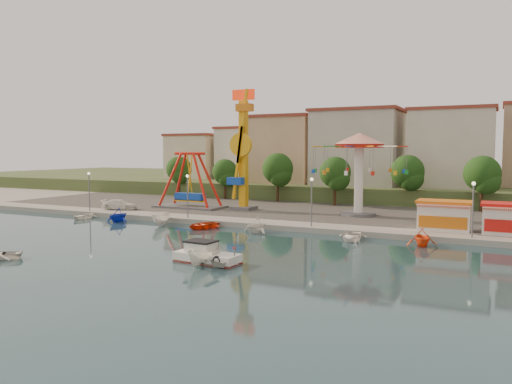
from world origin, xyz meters
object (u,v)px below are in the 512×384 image
Objects in this scene: cabin_motorboat at (206,256)px; van at (119,205)px; pirate_ship_ride at (190,181)px; skiff at (204,256)px; wave_swinger at (359,155)px; kamikaze_tower at (243,152)px; rowboat_a at (219,259)px.

van reaches higher than cabin_motorboat.
pirate_ship_ride is 2.09× the size of van.
skiff is (19.87, -27.91, -3.64)m from pirate_ship_ride.
cabin_motorboat is at bearing -98.91° from wave_swinger.
kamikaze_tower reaches higher than cabin_motorboat.
pirate_ship_ride is 33.59m from cabin_motorboat.
skiff is at bearing -67.94° from kamikaze_tower.
van is at bearing -165.21° from wave_swinger.
pirate_ship_ride is at bearing -175.36° from wave_swinger.
rowboat_a is (1.25, -0.02, -0.07)m from cabin_motorboat.
kamikaze_tower is 3.06× the size of cabin_motorboat.
pirate_ship_ride reaches higher than skiff.
skiff reaches higher than rowboat_a.
rowboat_a is 35.03m from van.
skiff is at bearing -173.25° from rowboat_a.
rowboat_a is at bearing -65.84° from kamikaze_tower.
rowboat_a is (-3.30, -29.05, -7.77)m from wave_swinger.
wave_swinger is at bearing 84.39° from cabin_motorboat.
pirate_ship_ride is 10.31m from van.
kamikaze_tower is 31.97m from skiff.
pirate_ship_ride is at bearing -70.69° from van.
skiff is at bearing -62.73° from cabin_motorboat.
pirate_ship_ride is 34.36m from rowboat_a.
kamikaze_tower is at bearing 115.49° from skiff.
wave_swinger is 31.06m from skiff.
kamikaze_tower reaches higher than skiff.
skiff is (0.37, -0.84, 0.25)m from cabin_motorboat.
van reaches higher than rowboat_a.
van is at bearing 145.22° from skiff.
van is (-26.98, 20.70, 0.80)m from cabin_motorboat.
wave_swinger reaches higher than cabin_motorboat.
van is (-31.53, -8.33, -6.90)m from wave_swinger.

